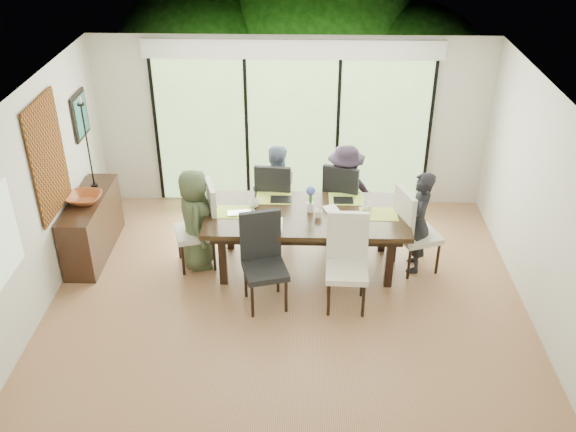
{
  "coord_description": "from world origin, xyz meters",
  "views": [
    {
      "loc": [
        0.2,
        -6.72,
        5.02
      ],
      "look_at": [
        0.0,
        0.25,
        1.0
      ],
      "focal_mm": 40.0,
      "sensor_mm": 36.0,
      "label": 1
    }
  ],
  "objects_px": {
    "chair_right_end": "(419,229)",
    "chair_far_right": "(344,198)",
    "person_far_left": "(275,191)",
    "chair_left_end": "(195,226)",
    "cup_c": "(367,207)",
    "person_left_end": "(195,219)",
    "table_top": "(306,215)",
    "laptop": "(242,215)",
    "vase": "(310,207)",
    "sideboard": "(92,226)",
    "bowl": "(84,198)",
    "chair_far_left": "(276,197)",
    "person_far_right": "(345,192)",
    "chair_near_right": "(347,265)",
    "person_right_end": "(418,222)",
    "cup_b": "(318,214)",
    "chair_near_left": "(265,264)",
    "cup_a": "(254,203)"
  },
  "relations": [
    {
      "from": "chair_right_end",
      "to": "chair_far_right",
      "type": "xyz_separation_m",
      "value": [
        -0.95,
        0.85,
        0.0
      ]
    },
    {
      "from": "table_top",
      "to": "person_far_right",
      "type": "distance_m",
      "value": 1.0
    },
    {
      "from": "bowl",
      "to": "sideboard",
      "type": "bearing_deg",
      "value": 90.0
    },
    {
      "from": "table_top",
      "to": "chair_right_end",
      "type": "xyz_separation_m",
      "value": [
        1.5,
        0.0,
        -0.19
      ]
    },
    {
      "from": "person_right_end",
      "to": "cup_b",
      "type": "relative_size",
      "value": 12.9
    },
    {
      "from": "chair_right_end",
      "to": "person_far_right",
      "type": "xyz_separation_m",
      "value": [
        -0.95,
        0.83,
        0.11
      ]
    },
    {
      "from": "chair_right_end",
      "to": "chair_near_right",
      "type": "distance_m",
      "value": 1.33
    },
    {
      "from": "sideboard",
      "to": "person_right_end",
      "type": "bearing_deg",
      "value": -3.38
    },
    {
      "from": "person_left_end",
      "to": "sideboard",
      "type": "bearing_deg",
      "value": 68.89
    },
    {
      "from": "sideboard",
      "to": "person_left_end",
      "type": "bearing_deg",
      "value": -9.9
    },
    {
      "from": "sideboard",
      "to": "bowl",
      "type": "height_order",
      "value": "bowl"
    },
    {
      "from": "chair_right_end",
      "to": "chair_near_right",
      "type": "height_order",
      "value": "same"
    },
    {
      "from": "table_top",
      "to": "person_far_left",
      "type": "bearing_deg",
      "value": 118.47
    },
    {
      "from": "chair_far_left",
      "to": "sideboard",
      "type": "xyz_separation_m",
      "value": [
        -2.54,
        -0.59,
        -0.18
      ]
    },
    {
      "from": "person_left_end",
      "to": "bowl",
      "type": "xyz_separation_m",
      "value": [
        -1.51,
        0.16,
        0.2
      ]
    },
    {
      "from": "person_far_left",
      "to": "cup_a",
      "type": "bearing_deg",
      "value": 57.9
    },
    {
      "from": "chair_left_end",
      "to": "cup_c",
      "type": "xyz_separation_m",
      "value": [
        2.3,
        0.1,
        0.28
      ]
    },
    {
      "from": "chair_far_left",
      "to": "sideboard",
      "type": "distance_m",
      "value": 2.62
    },
    {
      "from": "chair_near_left",
      "to": "chair_left_end",
      "type": "bearing_deg",
      "value": 123.13
    },
    {
      "from": "vase",
      "to": "sideboard",
      "type": "height_order",
      "value": "vase"
    },
    {
      "from": "person_far_right",
      "to": "laptop",
      "type": "height_order",
      "value": "person_far_right"
    },
    {
      "from": "cup_c",
      "to": "sideboard",
      "type": "height_order",
      "value": "cup_c"
    },
    {
      "from": "person_right_end",
      "to": "cup_a",
      "type": "distance_m",
      "value": 2.19
    },
    {
      "from": "person_far_left",
      "to": "chair_near_left",
      "type": "bearing_deg",
      "value": 76.4
    },
    {
      "from": "chair_right_end",
      "to": "chair_far_right",
      "type": "height_order",
      "value": "same"
    },
    {
      "from": "person_far_left",
      "to": "person_left_end",
      "type": "bearing_deg",
      "value": 26.95
    },
    {
      "from": "laptop",
      "to": "sideboard",
      "type": "xyz_separation_m",
      "value": [
        -2.14,
        0.36,
        -0.42
      ]
    },
    {
      "from": "chair_far_right",
      "to": "person_far_left",
      "type": "bearing_deg",
      "value": 20.49
    },
    {
      "from": "chair_right_end",
      "to": "person_left_end",
      "type": "xyz_separation_m",
      "value": [
        -2.98,
        0.0,
        0.11
      ]
    },
    {
      "from": "chair_far_left",
      "to": "vase",
      "type": "xyz_separation_m",
      "value": [
        0.5,
        -0.8,
        0.29
      ]
    },
    {
      "from": "laptop",
      "to": "person_far_right",
      "type": "bearing_deg",
      "value": 25.72
    },
    {
      "from": "chair_near_left",
      "to": "laptop",
      "type": "relative_size",
      "value": 3.33
    },
    {
      "from": "bowl",
      "to": "cup_b",
      "type": "bearing_deg",
      "value": -4.8
    },
    {
      "from": "chair_left_end",
      "to": "cup_b",
      "type": "bearing_deg",
      "value": 70.07
    },
    {
      "from": "table_top",
      "to": "laptop",
      "type": "distance_m",
      "value": 0.86
    },
    {
      "from": "person_far_right",
      "to": "person_right_end",
      "type": "bearing_deg",
      "value": 129.53
    },
    {
      "from": "person_far_right",
      "to": "cup_c",
      "type": "distance_m",
      "value": 0.79
    },
    {
      "from": "chair_far_left",
      "to": "vase",
      "type": "distance_m",
      "value": 0.99
    },
    {
      "from": "sideboard",
      "to": "bowl",
      "type": "bearing_deg",
      "value": -90.0
    },
    {
      "from": "chair_left_end",
      "to": "vase",
      "type": "distance_m",
      "value": 1.58
    },
    {
      "from": "bowl",
      "to": "cup_c",
      "type": "bearing_deg",
      "value": -0.97
    },
    {
      "from": "person_left_end",
      "to": "laptop",
      "type": "xyz_separation_m",
      "value": [
        0.63,
        -0.1,
        0.13
      ]
    },
    {
      "from": "chair_near_left",
      "to": "person_right_end",
      "type": "relative_size",
      "value": 0.85
    },
    {
      "from": "cup_b",
      "to": "bowl",
      "type": "xyz_separation_m",
      "value": [
        -3.14,
        0.26,
        0.04
      ]
    },
    {
      "from": "chair_far_right",
      "to": "cup_c",
      "type": "bearing_deg",
      "value": 127.78
    },
    {
      "from": "table_top",
      "to": "chair_right_end",
      "type": "bearing_deg",
      "value": 0.0
    },
    {
      "from": "chair_right_end",
      "to": "vase",
      "type": "height_order",
      "value": "chair_right_end"
    },
    {
      "from": "laptop",
      "to": "cup_b",
      "type": "height_order",
      "value": "cup_b"
    },
    {
      "from": "person_left_end",
      "to": "cup_c",
      "type": "distance_m",
      "value": 2.29
    },
    {
      "from": "person_left_end",
      "to": "cup_a",
      "type": "xyz_separation_m",
      "value": [
        0.78,
        0.15,
        0.17
      ]
    }
  ]
}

